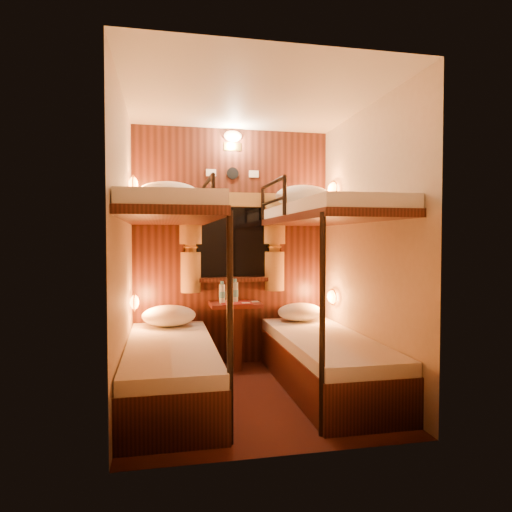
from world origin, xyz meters
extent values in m
plane|color=#3B1010|center=(0.00, 0.00, 0.00)|extent=(2.10, 2.10, 0.00)
plane|color=silver|center=(0.00, 0.00, 2.40)|extent=(2.10, 2.10, 0.00)
plane|color=#C6B293|center=(0.00, 1.05, 1.20)|extent=(2.40, 0.00, 2.40)
plane|color=#C6B293|center=(0.00, -1.05, 1.20)|extent=(2.40, 0.00, 2.40)
plane|color=#C6B293|center=(-1.00, 0.00, 1.20)|extent=(0.00, 2.40, 2.40)
plane|color=#C6B293|center=(1.00, 0.00, 1.20)|extent=(0.00, 2.40, 2.40)
cube|color=black|center=(0.00, 1.04, 1.20)|extent=(2.00, 0.03, 2.40)
cube|color=black|center=(-0.65, 0.07, 0.17)|extent=(0.70, 1.90, 0.35)
cube|color=white|center=(-0.65, 0.07, 0.40)|extent=(0.68, 1.88, 0.10)
cube|color=black|center=(-0.65, 0.07, 1.45)|extent=(0.70, 1.90, 0.06)
cube|color=white|center=(-0.65, 0.07, 1.53)|extent=(0.68, 1.88, 0.10)
cylinder|color=black|center=(-0.30, -0.83, 0.72)|extent=(0.04, 0.04, 1.45)
cylinder|color=black|center=(-0.30, 0.95, 1.64)|extent=(0.04, 0.04, 0.32)
cylinder|color=black|center=(-0.30, 0.10, 1.64)|extent=(0.04, 0.04, 0.32)
cylinder|color=black|center=(-0.30, 0.53, 1.80)|extent=(0.04, 0.85, 0.04)
cylinder|color=black|center=(-0.30, 0.53, 1.63)|extent=(0.03, 0.85, 0.03)
cube|color=black|center=(0.65, 0.07, 0.17)|extent=(0.70, 1.90, 0.35)
cube|color=white|center=(0.65, 0.07, 0.40)|extent=(0.68, 1.88, 0.10)
cube|color=black|center=(0.65, 0.07, 1.45)|extent=(0.70, 1.90, 0.06)
cube|color=white|center=(0.65, 0.07, 1.53)|extent=(0.68, 1.88, 0.10)
cylinder|color=black|center=(0.30, -0.83, 0.72)|extent=(0.04, 0.04, 1.45)
cylinder|color=black|center=(0.30, 0.95, 1.64)|extent=(0.04, 0.04, 0.32)
cylinder|color=black|center=(0.30, 0.10, 1.64)|extent=(0.04, 0.04, 0.32)
cylinder|color=black|center=(0.30, 0.53, 1.80)|extent=(0.04, 0.85, 0.04)
cylinder|color=black|center=(0.30, 0.53, 1.63)|extent=(0.03, 0.85, 0.03)
cube|color=black|center=(0.00, 1.02, 1.25)|extent=(0.98, 0.02, 0.78)
cube|color=black|center=(0.00, 1.01, 1.25)|extent=(0.90, 0.01, 0.70)
cube|color=black|center=(0.00, 0.97, 0.87)|extent=(1.00, 0.12, 0.04)
cube|color=brown|center=(0.00, 0.98, 1.68)|extent=(1.10, 0.06, 0.14)
cylinder|color=brown|center=(-0.43, 0.97, 1.43)|extent=(0.22, 0.22, 0.40)
cylinder|color=brown|center=(-0.43, 0.97, 1.20)|extent=(0.11, 0.11, 0.12)
cylinder|color=brown|center=(-0.43, 0.97, 0.95)|extent=(0.20, 0.20, 0.40)
torus|color=gold|center=(-0.43, 0.97, 1.20)|extent=(0.14, 0.14, 0.02)
cylinder|color=brown|center=(0.43, 0.97, 1.43)|extent=(0.22, 0.22, 0.40)
cylinder|color=brown|center=(0.43, 0.97, 1.20)|extent=(0.11, 0.11, 0.12)
cylinder|color=brown|center=(0.43, 0.97, 0.95)|extent=(0.20, 0.20, 0.40)
torus|color=gold|center=(0.43, 0.97, 1.20)|extent=(0.14, 0.14, 0.02)
cylinder|color=black|center=(0.00, 1.02, 1.95)|extent=(0.12, 0.02, 0.12)
cube|color=silver|center=(-0.22, 1.02, 1.95)|extent=(0.10, 0.01, 0.07)
cube|color=silver|center=(0.22, 1.02, 1.95)|extent=(0.10, 0.01, 0.07)
cube|color=gold|center=(0.00, 1.02, 2.22)|extent=(0.18, 0.01, 0.08)
ellipsoid|color=#FFCC8C|center=(0.00, 1.00, 2.32)|extent=(0.18, 0.09, 0.11)
ellipsoid|color=orange|center=(-0.96, 0.70, 0.70)|extent=(0.08, 0.20, 0.13)
torus|color=gold|center=(-0.96, 0.70, 0.70)|extent=(0.02, 0.17, 0.17)
ellipsoid|color=orange|center=(-0.96, 0.70, 1.78)|extent=(0.08, 0.20, 0.13)
torus|color=gold|center=(-0.96, 0.70, 1.78)|extent=(0.02, 0.17, 0.17)
ellipsoid|color=orange|center=(0.96, 0.70, 0.70)|extent=(0.08, 0.20, 0.13)
torus|color=gold|center=(0.96, 0.70, 0.70)|extent=(0.02, 0.17, 0.17)
ellipsoid|color=orange|center=(0.96, 0.70, 1.78)|extent=(0.08, 0.20, 0.13)
torus|color=gold|center=(0.96, 0.70, 1.78)|extent=(0.02, 0.17, 0.17)
cube|color=maroon|center=(0.00, 0.85, 0.63)|extent=(0.50, 0.34, 0.04)
cube|color=black|center=(0.00, 0.85, 0.30)|extent=(0.08, 0.30, 0.61)
cube|color=maroon|center=(0.00, 0.85, 0.65)|extent=(0.30, 0.34, 0.01)
cylinder|color=#99BFE5|center=(-0.13, 0.85, 0.74)|extent=(0.06, 0.06, 0.18)
cylinder|color=#418FC5|center=(-0.13, 0.85, 0.73)|extent=(0.06, 0.06, 0.06)
cylinder|color=#418FC5|center=(-0.13, 0.85, 0.85)|extent=(0.03, 0.03, 0.03)
cylinder|color=#99BFE5|center=(0.00, 0.88, 0.75)|extent=(0.06, 0.06, 0.20)
cylinder|color=#418FC5|center=(0.00, 0.88, 0.74)|extent=(0.07, 0.07, 0.07)
cylinder|color=#418FC5|center=(0.00, 0.88, 0.87)|extent=(0.04, 0.04, 0.03)
cube|color=silver|center=(0.09, 0.77, 0.65)|extent=(0.09, 0.07, 0.01)
cube|color=silver|center=(0.20, 0.87, 0.65)|extent=(0.07, 0.05, 0.01)
ellipsoid|color=silver|center=(-0.65, 0.76, 0.56)|extent=(0.50, 0.36, 0.20)
ellipsoid|color=silver|center=(0.65, 0.79, 0.55)|extent=(0.46, 0.33, 0.18)
ellipsoid|color=silver|center=(-0.65, 0.71, 1.70)|extent=(0.57, 0.41, 0.22)
ellipsoid|color=silver|center=(0.65, 0.69, 1.70)|extent=(0.56, 0.40, 0.22)
camera|label=1|loc=(-0.71, -3.60, 1.27)|focal=32.00mm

